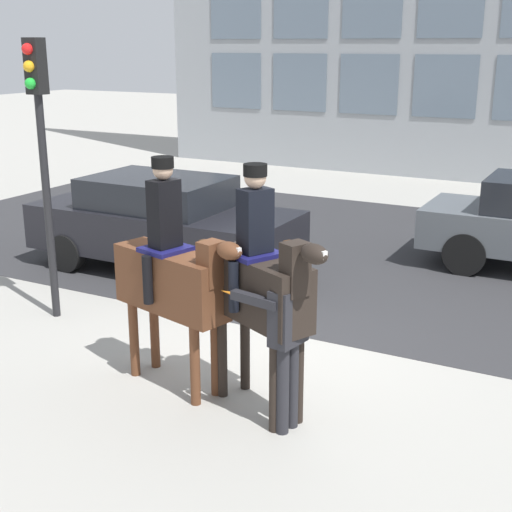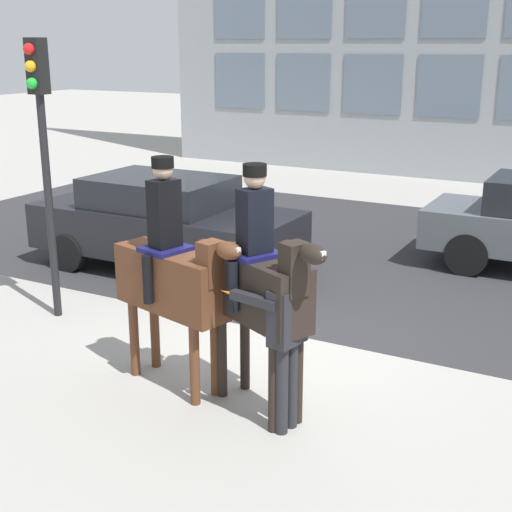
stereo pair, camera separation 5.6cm
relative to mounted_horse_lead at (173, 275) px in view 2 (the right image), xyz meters
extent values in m
plane|color=#9E9B93|center=(0.53, 1.44, -1.33)|extent=(80.00, 80.00, 0.00)
cube|color=#2D2D30|center=(0.53, 6.19, -1.32)|extent=(20.23, 8.50, 0.01)
cube|color=slate|center=(-7.25, 14.27, 1.30)|extent=(1.78, 0.02, 1.71)
cube|color=slate|center=(-5.03, 14.27, 1.30)|extent=(1.78, 0.02, 1.71)
cube|color=slate|center=(-2.80, 14.27, 1.30)|extent=(1.78, 0.02, 1.71)
cube|color=slate|center=(-0.58, 14.27, 1.30)|extent=(1.78, 0.02, 1.71)
cube|color=slate|center=(-7.25, 14.27, 3.44)|extent=(1.78, 0.02, 1.71)
cube|color=slate|center=(-5.03, 14.27, 3.44)|extent=(1.78, 0.02, 1.71)
cube|color=slate|center=(-2.80, 14.27, 3.44)|extent=(1.78, 0.02, 1.71)
cube|color=slate|center=(-0.58, 14.27, 3.44)|extent=(1.78, 0.02, 1.71)
cube|color=#59331E|center=(-0.03, 0.01, -0.07)|extent=(1.53, 0.80, 0.68)
cylinder|color=#59331E|center=(0.52, 0.02, -0.87)|extent=(0.11, 0.11, 0.91)
cylinder|color=#59331E|center=(0.44, -0.28, -0.87)|extent=(0.11, 0.11, 0.91)
cylinder|color=#59331E|center=(-0.49, 0.29, -0.87)|extent=(0.11, 0.11, 0.91)
cylinder|color=#59331E|center=(-0.57, -0.01, -0.87)|extent=(0.11, 0.11, 0.91)
cube|color=#59331E|center=(0.60, -0.16, 0.27)|extent=(0.26, 0.29, 0.48)
cube|color=#382314|center=(0.48, -0.13, 0.29)|extent=(0.06, 0.09, 0.43)
ellipsoid|color=#59331E|center=(0.86, -0.23, 0.46)|extent=(0.35, 0.27, 0.18)
cube|color=silver|center=(0.95, -0.25, 0.48)|extent=(0.12, 0.08, 0.07)
cylinder|color=#382314|center=(-0.77, 0.20, -0.18)|extent=(0.09, 0.09, 0.55)
cube|color=#14144C|center=(-0.10, 0.03, 0.28)|extent=(0.55, 0.58, 0.05)
cube|color=black|center=(-0.10, 0.03, 0.68)|extent=(0.29, 0.37, 0.74)
sphere|color=#D1A889|center=(-0.10, 0.03, 1.16)|extent=(0.22, 0.22, 0.22)
cylinder|color=black|center=(-0.10, 0.03, 1.24)|extent=(0.24, 0.24, 0.12)
cylinder|color=black|center=(-0.03, 0.29, -0.01)|extent=(0.11, 0.11, 0.54)
cylinder|color=black|center=(-0.17, -0.24, -0.01)|extent=(0.11, 0.11, 0.54)
cube|color=black|center=(1.09, -0.04, 0.03)|extent=(1.36, 0.96, 0.67)
cylinder|color=black|center=(1.58, -0.10, -0.81)|extent=(0.11, 0.11, 1.02)
cylinder|color=black|center=(1.45, -0.38, -0.81)|extent=(0.11, 0.11, 1.02)
cylinder|color=black|center=(0.74, 0.30, -0.81)|extent=(0.11, 0.11, 1.02)
cylinder|color=black|center=(0.60, 0.03, -0.81)|extent=(0.11, 0.11, 1.02)
cube|color=black|center=(1.61, -0.29, 0.39)|extent=(0.29, 0.30, 0.52)
cube|color=#382314|center=(1.50, -0.23, 0.41)|extent=(0.07, 0.09, 0.47)
ellipsoid|color=black|center=(1.86, -0.40, 0.61)|extent=(0.37, 0.31, 0.19)
cube|color=silver|center=(1.94, -0.44, 0.63)|extent=(0.12, 0.09, 0.08)
cylinder|color=#382314|center=(0.47, 0.26, -0.08)|extent=(0.09, 0.09, 0.55)
cube|color=#14144C|center=(1.04, -0.01, 0.39)|extent=(0.56, 0.60, 0.05)
cube|color=black|center=(1.04, -0.01, 0.74)|extent=(0.34, 0.38, 0.65)
sphere|color=#D1A889|center=(1.04, -0.01, 1.18)|extent=(0.22, 0.22, 0.22)
cylinder|color=black|center=(1.04, -0.01, 1.25)|extent=(0.24, 0.24, 0.12)
cylinder|color=black|center=(1.15, 0.23, 0.10)|extent=(0.11, 0.11, 0.54)
cylinder|color=black|center=(0.92, -0.25, 0.10)|extent=(0.11, 0.11, 0.54)
cylinder|color=#232328|center=(1.54, -0.37, -0.85)|extent=(0.13, 0.13, 0.95)
cylinder|color=#232328|center=(1.57, -0.21, -0.85)|extent=(0.13, 0.13, 0.95)
cube|color=#232328|center=(1.55, -0.29, -0.09)|extent=(0.29, 0.43, 0.57)
sphere|color=#D1A889|center=(1.55, -0.29, 0.29)|extent=(0.20, 0.20, 0.20)
cube|color=#232328|center=(1.25, -0.42, 0.06)|extent=(0.56, 0.19, 0.09)
cone|color=orange|center=(0.91, -0.35, 0.06)|extent=(0.19, 0.08, 0.04)
cube|color=black|center=(-2.63, 3.56, -0.61)|extent=(4.61, 1.88, 0.77)
cube|color=black|center=(-2.74, 3.56, 0.03)|extent=(2.31, 1.66, 0.51)
cylinder|color=black|center=(-1.20, 2.69, -1.00)|extent=(0.66, 0.23, 0.66)
cylinder|color=black|center=(-1.20, 4.42, -1.00)|extent=(0.66, 0.23, 0.66)
cylinder|color=black|center=(-4.06, 2.69, -1.00)|extent=(0.66, 0.23, 0.66)
cylinder|color=black|center=(-4.06, 4.42, -1.00)|extent=(0.66, 0.23, 0.66)
cylinder|color=black|center=(2.01, 5.69, -0.96)|extent=(0.73, 0.21, 0.73)
cylinder|color=black|center=(2.01, 7.29, -0.96)|extent=(0.73, 0.21, 0.73)
cylinder|color=black|center=(-2.76, 1.01, 0.24)|extent=(0.11, 0.11, 3.13)
cube|color=black|center=(-2.76, 1.01, 2.16)|extent=(0.24, 0.19, 0.72)
sphere|color=red|center=(-2.76, 0.89, 2.38)|extent=(0.15, 0.15, 0.15)
sphere|color=orange|center=(-2.76, 0.89, 2.16)|extent=(0.15, 0.15, 0.15)
sphere|color=green|center=(-2.76, 0.89, 1.95)|extent=(0.15, 0.15, 0.15)
camera|label=1|loc=(4.30, -6.14, 2.44)|focal=50.00mm
camera|label=2|loc=(4.35, -6.11, 2.44)|focal=50.00mm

